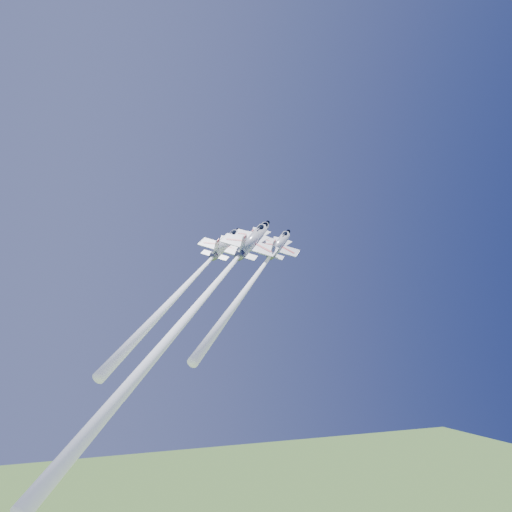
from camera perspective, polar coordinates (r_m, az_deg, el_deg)
name	(u,v)px	position (r m, az deg, el deg)	size (l,w,h in m)	color
jet_lead	(219,280)	(101.38, -3.76, -2.45)	(27.07, 40.57, 42.06)	white
jet_left	(190,281)	(101.72, -6.65, -2.55)	(24.58, 35.59, 35.96)	white
jet_right	(254,278)	(100.36, -0.20, -2.26)	(22.21, 32.11, 32.43)	white
jet_slot	(196,306)	(87.85, -5.98, -5.00)	(32.40, 48.53, 50.27)	white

